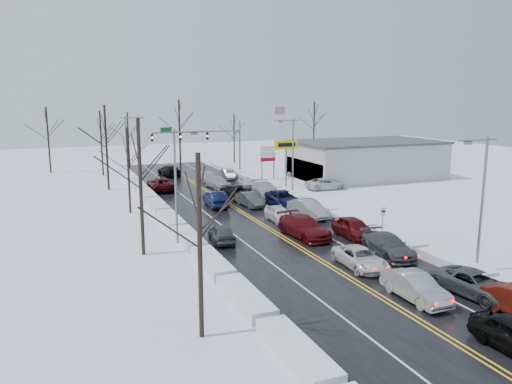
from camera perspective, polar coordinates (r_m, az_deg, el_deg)
name	(u,v)px	position (r m, az deg, el deg)	size (l,w,h in m)	color
ground	(257,222)	(46.64, 0.14, -3.41)	(160.00, 160.00, 0.00)	white
road_surface	(250,217)	(48.44, -0.74, -2.86)	(14.00, 84.00, 0.01)	black
snow_bank_left	(172,224)	(46.34, -9.56, -3.66)	(1.55, 72.00, 0.67)	white
snow_bank_right	(319,210)	(51.59, 7.16, -2.10)	(1.55, 72.00, 0.67)	white
traffic_signal_mast	(207,139)	(73.05, -5.62, 6.10)	(13.28, 0.39, 8.00)	slate
tires_plus_sign	(286,148)	(64.40, 3.49, 5.05)	(3.20, 0.34, 6.00)	slate
used_vehicles_sign	(268,156)	(70.02, 1.37, 4.16)	(2.20, 0.22, 4.65)	slate
speed_limit_sign	(383,216)	(43.34, 14.32, -2.64)	(0.55, 0.09, 2.35)	slate
flagpole	(275,132)	(78.94, 2.21, 6.82)	(1.87, 1.20, 10.00)	silver
dealership_building	(365,159)	(73.08, 12.40, 3.67)	(20.40, 12.40, 5.30)	#B0B0AB
streetlight_se	(481,194)	(35.31, 24.29, -0.21)	(3.20, 0.25, 9.00)	slate
streetlight_ne	(291,151)	(58.04, 4.06, 4.72)	(3.20, 0.25, 9.00)	slate
streetlight_sw	(178,177)	(39.36, -8.91, 1.68)	(3.20, 0.25, 9.00)	slate
streetlight_nw	(128,145)	(66.75, -14.39, 5.21)	(3.20, 0.25, 9.00)	slate
tree_left_a	(199,211)	(23.29, -6.52, -2.16)	(3.60, 3.60, 9.00)	#2D231C
tree_left_b	(140,161)	(36.59, -13.17, 3.49)	(4.00, 4.00, 10.00)	#2D231C
tree_left_c	(128,154)	(50.62, -14.46, 4.22)	(3.40, 3.40, 8.50)	#2D231C
tree_left_d	(106,131)	(64.29, -16.81, 6.70)	(4.20, 4.20, 10.50)	#2D231C
tree_left_e	(101,130)	(76.30, -17.33, 6.73)	(3.80, 3.80, 9.50)	#2D231C
tree_far_a	(47,127)	(82.03, -22.74, 6.89)	(4.00, 4.00, 10.00)	#2D231C
tree_far_b	(128,129)	(83.78, -14.43, 6.97)	(3.60, 3.60, 9.00)	#2D231C
tree_far_c	(179,120)	(83.17, -8.77, 8.12)	(4.40, 4.40, 11.00)	#2D231C
tree_far_d	(234,129)	(87.51, -2.53, 7.22)	(3.40, 3.40, 8.50)	#2D231C
tree_far_e	(314,119)	(94.39, 6.66, 8.28)	(4.20, 4.20, 10.50)	#2D231C
queued_car_1	(415,300)	(30.75, 17.70, -11.65)	(1.63, 4.68, 1.54)	#989CA0
queued_car_2	(360,267)	(35.25, 11.78, -8.42)	(2.24, 4.86, 1.35)	silver
queued_car_3	(304,237)	(41.87, 5.53, -5.13)	(2.40, 5.91, 1.71)	#550B11
queued_car_4	(279,221)	(46.81, 2.65, -3.37)	(1.72, 4.27, 1.46)	white
queued_car_5	(250,206)	(53.10, -0.68, -1.64)	(1.54, 4.41, 1.45)	#3E4143
queued_car_6	(239,199)	(56.71, -1.97, -0.83)	(2.54, 5.50, 1.53)	black
queued_car_7	(217,188)	(63.97, -4.44, 0.49)	(2.10, 5.17, 1.50)	#A6AAAE
queued_car_8	(208,183)	(67.91, -5.46, 1.08)	(1.84, 4.57, 1.56)	silver
queued_car_10	(475,296)	(32.58, 23.74, -10.78)	(2.42, 5.26, 1.46)	#444749
queued_car_11	(388,256)	(38.15, 14.82, -7.06)	(2.19, 5.39, 1.56)	#424547
queued_car_12	(354,238)	(42.06, 11.09, -5.21)	(2.03, 5.05, 1.72)	#4B0A0B
queued_car_13	(308,217)	(48.65, 5.98, -2.87)	(1.80, 5.15, 1.70)	#96999E
queued_car_14	(283,206)	(53.28, 3.10, -1.61)	(2.68, 5.81, 1.61)	black
queued_car_15	(266,198)	(57.54, 1.11, -0.66)	(2.42, 5.94, 1.72)	#AAADB2
queued_car_16	(246,188)	(63.89, -1.10, 0.50)	(1.65, 4.09, 1.39)	silver
queued_car_17	(228,179)	(70.93, -3.17, 1.53)	(1.46, 4.18, 1.38)	#393C3E
oncoming_car_0	(216,207)	(53.10, -4.63, -1.67)	(1.76, 5.06, 1.67)	black
oncoming_car_1	(161,190)	(63.06, -10.83, 0.17)	(2.69, 5.84, 1.62)	#43080D
oncoming_car_2	(170,176)	(74.48, -9.86, 1.83)	(2.26, 5.55, 1.61)	black
oncoming_car_3	(222,242)	(40.44, -3.93, -5.69)	(1.72, 4.29, 1.46)	#434749
parked_car_0	(326,189)	(63.25, 8.01, 0.29)	(2.38, 5.17, 1.44)	silver
parked_car_1	(325,181)	(69.17, 7.84, 1.20)	(1.96, 4.83, 1.40)	#3F4144
parked_car_2	(298,178)	(71.44, 4.87, 1.57)	(1.68, 4.18, 1.42)	#AEB1B6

